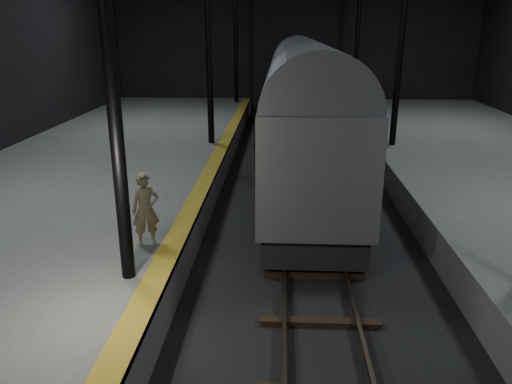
{
  "coord_description": "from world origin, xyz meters",
  "views": [
    {
      "loc": [
        -0.84,
        -12.69,
        5.68
      ],
      "look_at": [
        -1.41,
        -1.62,
        2.0
      ],
      "focal_mm": 35.0,
      "sensor_mm": 36.0,
      "label": 1
    }
  ],
  "objects": [
    {
      "name": "train",
      "position": [
        -0.0,
        7.28,
        2.86
      ],
      "size": [
        2.87,
        19.15,
        5.12
      ],
      "color": "#94969B",
      "rests_on": "ground"
    },
    {
      "name": "platform_left",
      "position": [
        -7.5,
        0.0,
        0.5
      ],
      "size": [
        9.0,
        43.8,
        1.0
      ],
      "primitive_type": "cube",
      "color": "#555553",
      "rests_on": "ground"
    },
    {
      "name": "tactile_strip",
      "position": [
        -3.25,
        0.0,
        1.0
      ],
      "size": [
        0.5,
        43.8,
        0.01
      ],
      "primitive_type": "cube",
      "color": "olive",
      "rests_on": "platform_left"
    },
    {
      "name": "ground",
      "position": [
        0.0,
        0.0,
        0.0
      ],
      "size": [
        44.0,
        44.0,
        0.0
      ],
      "primitive_type": "plane",
      "color": "black",
      "rests_on": "ground"
    },
    {
      "name": "track",
      "position": [
        0.0,
        0.0,
        0.07
      ],
      "size": [
        2.4,
        43.0,
        0.24
      ],
      "color": "#3F3328",
      "rests_on": "ground"
    },
    {
      "name": "woman",
      "position": [
        -3.8,
        -2.52,
        1.84
      ],
      "size": [
        0.72,
        0.59,
        1.68
      ],
      "primitive_type": "imported",
      "rotation": [
        0.0,
        0.0,
        0.36
      ],
      "color": "#96825C",
      "rests_on": "platform_left"
    }
  ]
}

